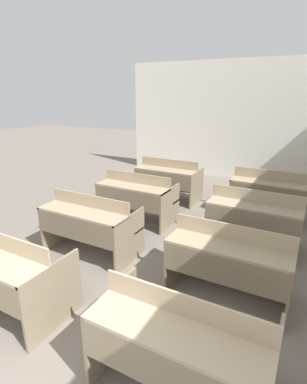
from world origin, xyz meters
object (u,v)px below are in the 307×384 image
at_px(bench_front_left, 5,271).
at_px(bench_third_left, 136,196).
at_px(bench_back_right, 268,192).
at_px(bench_back_left, 168,178).
at_px(bench_third_right, 254,217).
at_px(bench_front_right, 181,344).
at_px(bench_second_left, 90,223).
at_px(bench_second_right, 230,260).

relative_size(bench_front_left, bench_third_left, 1.00).
height_order(bench_front_left, bench_back_right, same).
bearing_deg(bench_back_left, bench_third_right, -32.54).
distance_m(bench_back_left, bench_back_right, 2.01).
height_order(bench_front_left, bench_third_left, same).
distance_m(bench_front_left, bench_front_right, 1.95).
bearing_deg(bench_second_left, bench_front_left, -90.25).
relative_size(bench_third_left, bench_back_right, 1.00).
distance_m(bench_front_left, bench_back_right, 4.40).
distance_m(bench_third_left, bench_third_right, 1.99).
height_order(bench_back_left, bench_back_right, same).
height_order(bench_front_left, bench_second_left, same).
relative_size(bench_second_left, bench_back_left, 1.00).
distance_m(bench_second_right, bench_back_left, 3.27).
distance_m(bench_second_left, bench_back_right, 3.26).
bearing_deg(bench_third_left, bench_front_right, -53.04).
bearing_deg(bench_second_right, bench_third_right, 89.50).
bearing_deg(bench_third_left, bench_front_left, -89.65).
bearing_deg(bench_back_right, bench_second_right, -90.48).
relative_size(bench_front_left, bench_back_right, 1.00).
relative_size(bench_front_left, bench_second_left, 1.00).
relative_size(bench_third_left, bench_third_right, 1.00).
height_order(bench_front_right, bench_second_left, same).
distance_m(bench_front_right, bench_back_right, 3.93).
xyz_separation_m(bench_third_right, bench_back_left, (-2.00, 1.27, 0.00)).
bearing_deg(bench_third_right, bench_front_right, -90.56).
distance_m(bench_second_right, bench_third_left, 2.37).
relative_size(bench_third_right, bench_back_right, 1.00).
distance_m(bench_third_left, bench_back_right, 2.40).
relative_size(bench_second_right, bench_back_right, 1.00).
bearing_deg(bench_back_left, bench_second_right, -52.58).
xyz_separation_m(bench_front_left, bench_front_right, (1.95, -0.01, 0.00)).
bearing_deg(bench_front_left, bench_back_left, 90.27).
height_order(bench_third_left, bench_back_right, same).
xyz_separation_m(bench_back_left, bench_back_right, (2.01, 0.03, 0.00)).
bearing_deg(bench_front_left, bench_second_right, 33.48).
bearing_deg(bench_back_right, bench_third_left, -146.74).
height_order(bench_second_right, bench_back_left, same).
distance_m(bench_second_right, bench_third_right, 1.32).
bearing_deg(bench_back_right, bench_third_right, -90.45).
xyz_separation_m(bench_front_left, bench_back_left, (-0.02, 3.89, 0.00)).
distance_m(bench_second_left, bench_back_left, 2.57).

